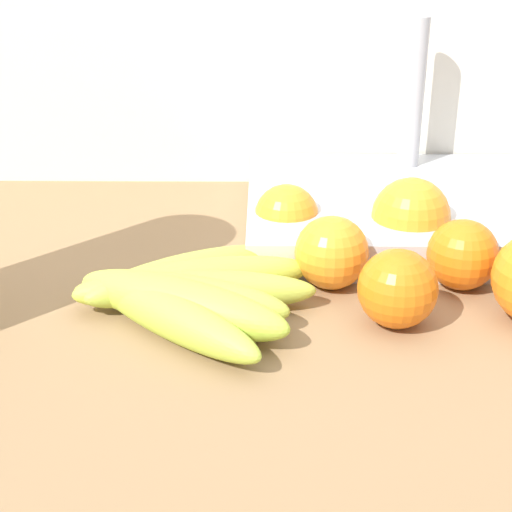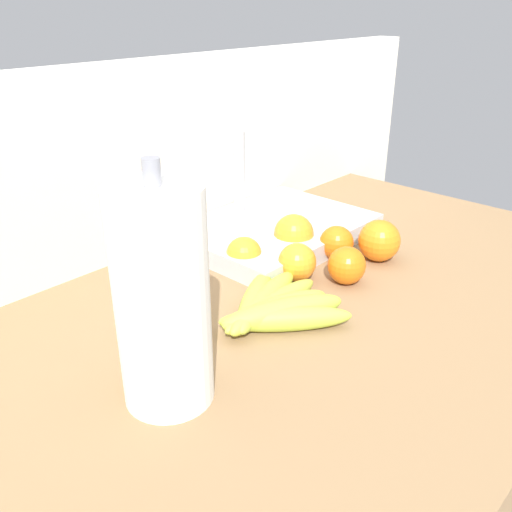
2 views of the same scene
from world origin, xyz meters
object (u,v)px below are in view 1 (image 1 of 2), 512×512
object	(u,v)px
orange_back_left	(398,289)
orange_center	(286,216)
sink_basin	(421,207)
banana_bunch	(184,293)
orange_front	(463,255)
orange_far_right	(332,252)
orange_right	(411,217)

from	to	relation	value
orange_back_left	orange_center	world-z (taller)	orange_back_left
sink_basin	orange_back_left	bearing A→B (deg)	-105.48
orange_center	banana_bunch	bearing A→B (deg)	-121.51
orange_center	orange_front	bearing A→B (deg)	-30.42
banana_bunch	orange_far_right	world-z (taller)	orange_far_right
banana_bunch	orange_front	bearing A→B (deg)	12.54
banana_bunch	orange_back_left	distance (m)	0.18
orange_far_right	sink_basin	xyz separation A→B (m)	(0.11, 0.15, -0.01)
orange_front	orange_back_left	world-z (taller)	orange_back_left
sink_basin	orange_far_right	bearing A→B (deg)	-126.40
sink_basin	orange_center	bearing A→B (deg)	-159.05
orange_back_left	sink_basin	distance (m)	0.23
orange_back_left	orange_center	bearing A→B (deg)	118.31
banana_bunch	sink_basin	bearing A→B (deg)	40.55
banana_bunch	sink_basin	distance (m)	0.31
orange_right	orange_far_right	bearing A→B (deg)	-137.90
orange_right	orange_far_right	size ratio (longest dim) A/B	1.15
sink_basin	orange_right	bearing A→B (deg)	-109.29
orange_front	orange_back_left	xyz separation A→B (m)	(-0.07, -0.07, 0.00)
banana_bunch	orange_front	distance (m)	0.25
banana_bunch	orange_center	size ratio (longest dim) A/B	3.32
banana_bunch	sink_basin	world-z (taller)	sink_basin
orange_right	orange_front	world-z (taller)	orange_right
orange_right	sink_basin	distance (m)	0.08
orange_right	banana_bunch	bearing A→B (deg)	-148.32
orange_back_left	sink_basin	bearing A→B (deg)	74.52
orange_back_left	orange_far_right	world-z (taller)	same
orange_center	orange_right	bearing A→B (deg)	-7.34
orange_right	orange_far_right	distance (m)	0.11
banana_bunch	orange_right	size ratio (longest dim) A/B	2.79
orange_front	banana_bunch	bearing A→B (deg)	-167.46
orange_far_right	sink_basin	world-z (taller)	sink_basin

